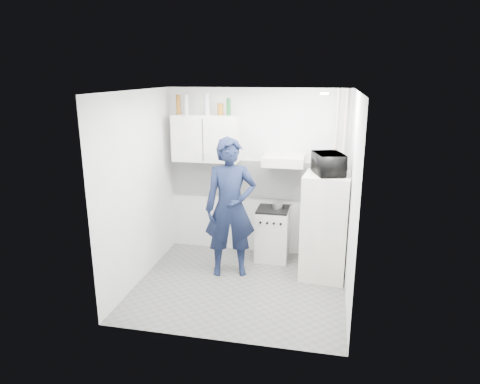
# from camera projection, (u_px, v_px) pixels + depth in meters

# --- Properties ---
(floor) EXTENTS (2.80, 2.80, 0.00)m
(floor) POSITION_uv_depth(u_px,v_px,m) (240.00, 286.00, 5.84)
(floor) COLOR slate
(floor) RESTS_ON ground
(ceiling) EXTENTS (2.80, 2.80, 0.00)m
(ceiling) POSITION_uv_depth(u_px,v_px,m) (240.00, 91.00, 5.14)
(ceiling) COLOR white
(ceiling) RESTS_ON wall_back
(wall_back) EXTENTS (2.80, 0.00, 2.80)m
(wall_back) POSITION_uv_depth(u_px,v_px,m) (256.00, 173.00, 6.67)
(wall_back) COLOR silver
(wall_back) RESTS_ON floor
(wall_left) EXTENTS (0.00, 2.60, 2.60)m
(wall_left) POSITION_uv_depth(u_px,v_px,m) (138.00, 189.00, 5.77)
(wall_left) COLOR silver
(wall_left) RESTS_ON floor
(wall_right) EXTENTS (0.00, 2.60, 2.60)m
(wall_right) POSITION_uv_depth(u_px,v_px,m) (352.00, 201.00, 5.21)
(wall_right) COLOR silver
(wall_right) RESTS_ON floor
(person) EXTENTS (0.82, 0.64, 1.98)m
(person) POSITION_uv_depth(u_px,v_px,m) (230.00, 208.00, 5.98)
(person) COLOR black
(person) RESTS_ON floor
(stove) EXTENTS (0.49, 0.49, 0.79)m
(stove) POSITION_uv_depth(u_px,v_px,m) (272.00, 235.00, 6.61)
(stove) COLOR beige
(stove) RESTS_ON floor
(fridge) EXTENTS (0.67, 0.67, 1.49)m
(fridge) POSITION_uv_depth(u_px,v_px,m) (325.00, 227.00, 5.95)
(fridge) COLOR white
(fridge) RESTS_ON floor
(stove_top) EXTENTS (0.47, 0.47, 0.03)m
(stove_top) POSITION_uv_depth(u_px,v_px,m) (273.00, 209.00, 6.50)
(stove_top) COLOR black
(stove_top) RESTS_ON stove
(saucepan) EXTENTS (0.15, 0.15, 0.09)m
(saucepan) POSITION_uv_depth(u_px,v_px,m) (277.00, 206.00, 6.50)
(saucepan) COLOR silver
(saucepan) RESTS_ON stove_top
(microwave) EXTENTS (0.60, 0.49, 0.29)m
(microwave) POSITION_uv_depth(u_px,v_px,m) (329.00, 164.00, 5.71)
(microwave) COLOR black
(microwave) RESTS_ON fridge
(bottle_a) EXTENTS (0.07, 0.07, 0.30)m
(bottle_a) POSITION_uv_depth(u_px,v_px,m) (178.00, 104.00, 6.45)
(bottle_a) COLOR brown
(bottle_a) RESTS_ON upper_cabinet
(bottle_b) EXTENTS (0.08, 0.08, 0.29)m
(bottle_b) POSITION_uv_depth(u_px,v_px,m) (186.00, 105.00, 6.43)
(bottle_b) COLOR #B2B7BC
(bottle_b) RESTS_ON upper_cabinet
(bottle_d) EXTENTS (0.07, 0.07, 0.32)m
(bottle_d) POSITION_uv_depth(u_px,v_px,m) (207.00, 104.00, 6.36)
(bottle_d) COLOR #B2B7BC
(bottle_d) RESTS_ON upper_cabinet
(canister_b) EXTENTS (0.09, 0.09, 0.18)m
(canister_b) POSITION_uv_depth(u_px,v_px,m) (220.00, 109.00, 6.34)
(canister_b) COLOR brown
(canister_b) RESTS_ON upper_cabinet
(bottle_e) EXTENTS (0.06, 0.06, 0.25)m
(bottle_e) POSITION_uv_depth(u_px,v_px,m) (229.00, 107.00, 6.30)
(bottle_e) COLOR #144C1E
(bottle_e) RESTS_ON upper_cabinet
(upper_cabinet) EXTENTS (1.00, 0.35, 0.70)m
(upper_cabinet) POSITION_uv_depth(u_px,v_px,m) (206.00, 138.00, 6.50)
(upper_cabinet) COLOR white
(upper_cabinet) RESTS_ON wall_back
(range_hood) EXTENTS (0.60, 0.50, 0.14)m
(range_hood) POSITION_uv_depth(u_px,v_px,m) (284.00, 160.00, 6.27)
(range_hood) COLOR beige
(range_hood) RESTS_ON wall_back
(backsplash) EXTENTS (2.74, 0.03, 0.60)m
(backsplash) POSITION_uv_depth(u_px,v_px,m) (256.00, 180.00, 6.68)
(backsplash) COLOR white
(backsplash) RESTS_ON wall_back
(pipe_a) EXTENTS (0.05, 0.05, 2.60)m
(pipe_a) POSITION_uv_depth(u_px,v_px,m) (342.00, 178.00, 6.33)
(pipe_a) COLOR beige
(pipe_a) RESTS_ON floor
(pipe_b) EXTENTS (0.04, 0.04, 2.60)m
(pipe_b) POSITION_uv_depth(u_px,v_px,m) (333.00, 178.00, 6.36)
(pipe_b) COLOR beige
(pipe_b) RESTS_ON floor
(ceiling_spot_fixture) EXTENTS (0.10, 0.10, 0.02)m
(ceiling_spot_fixture) POSITION_uv_depth(u_px,v_px,m) (324.00, 93.00, 5.14)
(ceiling_spot_fixture) COLOR white
(ceiling_spot_fixture) RESTS_ON ceiling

